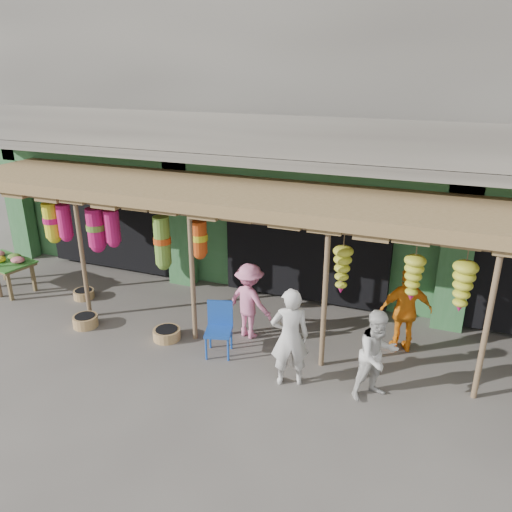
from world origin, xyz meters
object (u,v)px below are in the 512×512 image
(blue_chair, at_px, (219,325))
(person_right, at_px, (377,355))
(flower_table, at_px, (5,262))
(person_vendor, at_px, (406,311))
(person_front, at_px, (290,337))
(person_shopper, at_px, (250,301))

(blue_chair, distance_m, person_right, 2.88)
(blue_chair, height_order, person_right, person_right)
(flower_table, distance_m, person_vendor, 8.91)
(person_front, relative_size, person_shopper, 1.15)
(flower_table, xyz_separation_m, person_shopper, (6.07, 0.09, 0.05))
(person_right, xyz_separation_m, person_vendor, (0.26, 1.59, 0.06))
(person_front, bearing_deg, person_vendor, -156.66)
(flower_table, relative_size, person_vendor, 0.97)
(person_front, bearing_deg, person_shopper, -68.40)
(blue_chair, bearing_deg, person_front, -32.83)
(blue_chair, bearing_deg, person_vendor, 6.49)
(person_front, height_order, person_right, person_front)
(person_vendor, bearing_deg, blue_chair, 1.43)
(person_right, bearing_deg, person_front, 143.17)
(flower_table, height_order, person_right, person_right)
(flower_table, height_order, person_vendor, person_vendor)
(person_front, distance_m, person_right, 1.39)
(blue_chair, distance_m, person_shopper, 0.82)
(blue_chair, height_order, person_front, person_front)
(person_front, bearing_deg, person_right, 162.80)
(person_vendor, xyz_separation_m, person_shopper, (-2.82, -0.55, -0.06))
(person_right, height_order, person_vendor, person_vendor)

